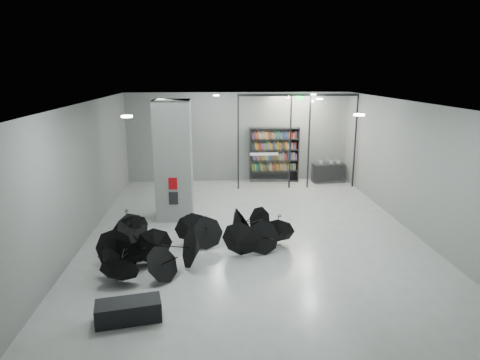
{
  "coord_description": "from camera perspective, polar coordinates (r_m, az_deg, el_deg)",
  "views": [
    {
      "loc": [
        -1.24,
        -12.2,
        4.89
      ],
      "look_at": [
        -0.3,
        1.5,
        1.4
      ],
      "focal_mm": 32.05,
      "sensor_mm": 36.0,
      "label": 1
    }
  ],
  "objects": [
    {
      "name": "shop_counter",
      "position": [
        19.79,
        11.68,
        0.93
      ],
      "size": [
        1.49,
        0.77,
        0.86
      ],
      "primitive_type": "cube",
      "rotation": [
        0.0,
        0.0,
        0.14
      ],
      "color": "black",
      "rests_on": "ground"
    },
    {
      "name": "glass_partition",
      "position": [
        18.27,
        7.62,
        5.61
      ],
      "size": [
        5.06,
        0.08,
        4.0
      ],
      "color": "silver",
      "rests_on": "ground"
    },
    {
      "name": "fire_cabinet",
      "position": [
        14.09,
        -8.93,
        -0.47
      ],
      "size": [
        0.28,
        0.04,
        0.38
      ],
      "primitive_type": "cube",
      "color": "#A50A07",
      "rests_on": "column"
    },
    {
      "name": "info_panel",
      "position": [
        14.22,
        -8.85,
        -2.42
      ],
      "size": [
        0.3,
        0.03,
        0.42
      ],
      "primitive_type": "cube",
      "color": "black",
      "rests_on": "column"
    },
    {
      "name": "column",
      "position": [
        14.54,
        -8.83,
        2.63
      ],
      "size": [
        1.2,
        1.2,
        4.0
      ],
      "primitive_type": "cube",
      "color": "slate",
      "rests_on": "ground"
    },
    {
      "name": "bookshelf",
      "position": [
        19.51,
        4.59,
        3.39
      ],
      "size": [
        2.25,
        0.57,
        2.45
      ],
      "primitive_type": null,
      "rotation": [
        0.0,
        0.0,
        -0.06
      ],
      "color": "black",
      "rests_on": "ground"
    },
    {
      "name": "room",
      "position": [
        12.43,
        1.86,
        4.78
      ],
      "size": [
        14.0,
        14.02,
        4.01
      ],
      "color": "gray",
      "rests_on": "ground"
    },
    {
      "name": "umbrella_cluster",
      "position": [
        11.8,
        -8.1,
        -8.73
      ],
      "size": [
        5.48,
        4.16,
        1.32
      ],
      "color": "black",
      "rests_on": "ground"
    },
    {
      "name": "bench",
      "position": [
        9.3,
        -14.62,
        -16.49
      ],
      "size": [
        1.37,
        0.79,
        0.42
      ],
      "primitive_type": "cube",
      "rotation": [
        0.0,
        0.0,
        0.19
      ],
      "color": "black",
      "rests_on": "ground"
    },
    {
      "name": "exit_sign",
      "position": [
        17.91,
        7.95,
        10.7
      ],
      "size": [
        0.3,
        0.06,
        0.15
      ],
      "primitive_type": "cube",
      "color": "#0CE533",
      "rests_on": "room"
    }
  ]
}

